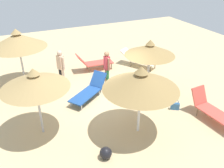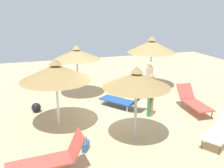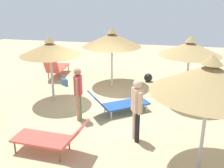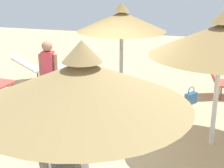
# 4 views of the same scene
# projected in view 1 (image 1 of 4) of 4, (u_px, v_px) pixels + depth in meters

# --- Properties ---
(ground) EXTENTS (24.00, 24.00, 0.10)m
(ground) POSITION_uv_depth(u_px,v_px,m) (109.00, 101.00, 10.48)
(ground) COLOR tan
(parasol_umbrella_center) EXTENTS (2.54, 2.54, 2.74)m
(parasol_umbrella_center) POSITION_uv_depth(u_px,v_px,m) (17.00, 40.00, 10.66)
(parasol_umbrella_center) COLOR #B2B2B7
(parasol_umbrella_center) RESTS_ON ground
(parasol_umbrella_near_right) EXTENTS (2.23, 2.23, 2.49)m
(parasol_umbrella_near_right) POSITION_uv_depth(u_px,v_px,m) (35.00, 81.00, 7.61)
(parasol_umbrella_near_right) COLOR #B2B2B7
(parasol_umbrella_near_right) RESTS_ON ground
(parasol_umbrella_back) EXTENTS (2.16, 2.16, 2.47)m
(parasol_umbrella_back) POSITION_uv_depth(u_px,v_px,m) (150.00, 50.00, 10.17)
(parasol_umbrella_back) COLOR #B2B2B7
(parasol_umbrella_back) RESTS_ON ground
(parasol_umbrella_far_right) EXTENTS (2.52, 2.52, 2.52)m
(parasol_umbrella_far_right) POSITION_uv_depth(u_px,v_px,m) (141.00, 81.00, 7.69)
(parasol_umbrella_far_right) COLOR white
(parasol_umbrella_far_right) RESTS_ON ground
(lounge_chair_near_left) EXTENTS (0.80, 1.99, 0.96)m
(lounge_chair_near_left) POSITION_uv_depth(u_px,v_px,m) (94.00, 62.00, 12.97)
(lounge_chair_near_left) COLOR #CC4C3F
(lounge_chair_near_left) RESTS_ON ground
(lounge_chair_far_left) EXTENTS (2.12, 1.62, 0.84)m
(lounge_chair_far_left) POSITION_uv_depth(u_px,v_px,m) (138.00, 59.00, 13.42)
(lounge_chair_far_left) COLOR silver
(lounge_chair_far_left) RESTS_ON ground
(lounge_chair_front) EXTENTS (1.76, 2.08, 0.89)m
(lounge_chair_front) POSITION_uv_depth(u_px,v_px,m) (89.00, 90.00, 10.47)
(lounge_chair_front) COLOR #1E478C
(lounge_chair_front) RESTS_ON ground
(lounge_chair_edge) EXTENTS (2.04, 0.80, 1.03)m
(lounge_chair_edge) POSITION_uv_depth(u_px,v_px,m) (212.00, 109.00, 9.02)
(lounge_chair_edge) COLOR #CC4C3F
(lounge_chair_edge) RESTS_ON ground
(person_standing_center) EXTENTS (0.43, 0.24, 1.74)m
(person_standing_center) POSITION_uv_depth(u_px,v_px,m) (107.00, 67.00, 11.14)
(person_standing_center) COLOR #338C4C
(person_standing_center) RESTS_ON ground
(person_standing_near_right) EXTENTS (0.43, 0.33, 1.79)m
(person_standing_near_right) POSITION_uv_depth(u_px,v_px,m) (61.00, 66.00, 11.11)
(person_standing_near_right) COLOR beige
(person_standing_near_right) RESTS_ON ground
(handbag) EXTENTS (0.30, 0.37, 0.46)m
(handbag) POSITION_uv_depth(u_px,v_px,m) (175.00, 106.00, 9.75)
(handbag) COLOR #336699
(handbag) RESTS_ON ground
(beach_ball) EXTENTS (0.39, 0.39, 0.39)m
(beach_ball) POSITION_uv_depth(u_px,v_px,m) (106.00, 153.00, 7.40)
(beach_ball) COLOR black
(beach_ball) RESTS_ON ground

